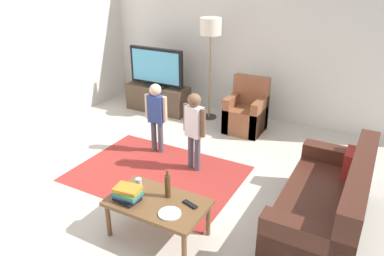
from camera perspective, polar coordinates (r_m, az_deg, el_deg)
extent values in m
plane|color=beige|center=(4.67, -3.59, -9.97)|extent=(7.80, 7.80, 0.00)
cube|color=silver|center=(6.71, 10.13, 12.92)|extent=(6.00, 0.12, 2.70)
cube|color=#9E2D28|center=(5.07, -5.39, -6.98)|extent=(2.20, 1.60, 0.01)
cube|color=#4C3828|center=(7.11, -5.23, 4.61)|extent=(1.20, 0.44, 0.50)
cube|color=black|center=(7.12, -5.41, 3.36)|extent=(1.10, 0.32, 0.03)
cube|color=black|center=(7.01, -5.40, 6.61)|extent=(0.44, 0.28, 0.03)
cube|color=black|center=(6.91, -5.52, 9.41)|extent=(1.10, 0.07, 0.68)
cube|color=#59B2D8|center=(6.88, -5.69, 9.34)|extent=(1.00, 0.01, 0.58)
cube|color=#472319|center=(4.23, 19.15, -12.07)|extent=(0.80, 1.80, 0.42)
cube|color=#472319|center=(4.09, 23.73, -10.45)|extent=(0.20, 1.80, 0.86)
cube|color=#472319|center=(3.54, 16.77, -17.90)|extent=(0.80, 0.20, 0.60)
cube|color=#472319|center=(4.86, 21.10, -6.08)|extent=(0.80, 0.20, 0.60)
cube|color=#B22823|center=(4.51, 22.94, -5.05)|extent=(0.10, 0.32, 0.32)
cube|color=brown|center=(6.27, 8.17, 1.33)|extent=(0.60, 0.60, 0.42)
cube|color=brown|center=(6.38, 9.01, 3.99)|extent=(0.60, 0.16, 0.90)
cube|color=brown|center=(6.32, 6.18, 2.49)|extent=(0.12, 0.60, 0.60)
cube|color=brown|center=(6.16, 10.29, 1.68)|extent=(0.12, 0.60, 0.60)
cylinder|color=#262626|center=(6.84, 2.61, 1.75)|extent=(0.28, 0.28, 0.02)
cylinder|color=#99844C|center=(6.60, 2.73, 7.78)|extent=(0.03, 0.03, 1.50)
cylinder|color=silver|center=(6.40, 2.89, 15.36)|extent=(0.36, 0.36, 0.28)
cylinder|color=#4C4C59|center=(5.57, -5.88, -1.23)|extent=(0.08, 0.08, 0.48)
cylinder|color=#4C4C59|center=(5.52, -4.85, -1.44)|extent=(0.08, 0.08, 0.48)
cube|color=#2D478C|center=(5.37, -5.55, 2.94)|extent=(0.24, 0.14, 0.41)
sphere|color=beige|center=(5.27, -5.67, 5.87)|extent=(0.17, 0.17, 0.17)
cylinder|color=beige|center=(5.43, -6.89, 3.36)|extent=(0.06, 0.06, 0.37)
cylinder|color=beige|center=(5.30, -4.18, 2.91)|extent=(0.06, 0.06, 0.37)
cylinder|color=#4C4C59|center=(5.09, -0.17, -3.60)|extent=(0.08, 0.08, 0.49)
cylinder|color=#4C4C59|center=(5.02, 0.84, -4.02)|extent=(0.08, 0.08, 0.49)
cube|color=white|center=(4.85, 0.35, 0.99)|extent=(0.26, 0.18, 0.42)
sphere|color=brown|center=(4.74, 0.35, 4.32)|extent=(0.18, 0.18, 0.18)
cylinder|color=brown|center=(4.94, -0.97, 1.67)|extent=(0.07, 0.07, 0.38)
cylinder|color=brown|center=(4.76, 1.71, 0.75)|extent=(0.07, 0.07, 0.38)
cube|color=brown|center=(3.82, -5.32, -11.39)|extent=(1.00, 0.60, 0.04)
cylinder|color=brown|center=(4.02, -12.74, -13.63)|extent=(0.05, 0.05, 0.38)
cylinder|color=brown|center=(3.60, -1.22, -18.20)|extent=(0.05, 0.05, 0.38)
cylinder|color=brown|center=(4.33, -8.41, -10.22)|extent=(0.05, 0.05, 0.38)
cylinder|color=brown|center=(3.94, 2.50, -13.88)|extent=(0.05, 0.05, 0.38)
cube|color=black|center=(3.86, -9.94, -10.65)|extent=(0.27, 0.22, 0.04)
cube|color=#334CA5|center=(3.85, -9.86, -10.08)|extent=(0.28, 0.21, 0.03)
cube|color=#388C4C|center=(3.81, -9.82, -9.80)|extent=(0.26, 0.18, 0.04)
cube|color=orange|center=(3.81, -9.88, -9.20)|extent=(0.28, 0.21, 0.04)
cylinder|color=#4C3319|center=(3.80, -3.76, -8.93)|extent=(0.06, 0.06, 0.25)
cylinder|color=#4C3319|center=(3.72, -3.83, -6.94)|extent=(0.02, 0.02, 0.06)
cube|color=black|center=(3.74, -0.30, -11.65)|extent=(0.18, 0.09, 0.02)
cylinder|color=silver|center=(3.99, -8.19, -8.45)|extent=(0.07, 0.07, 0.12)
cylinder|color=white|center=(3.63, -3.44, -12.99)|extent=(0.22, 0.22, 0.02)
cube|color=silver|center=(3.61, -3.17, -12.95)|extent=(0.14, 0.08, 0.01)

